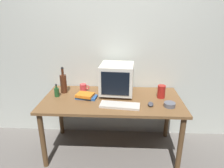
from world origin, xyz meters
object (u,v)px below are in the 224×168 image
object	(u,v)px
metal_canister	(161,92)
cd_spindle	(170,105)
bottle_tall	(63,83)
mug	(83,88)
computer_mouse	(151,104)
book_stack	(86,96)
crt_monitor	(117,79)
keyboard	(120,105)
bottle_short	(57,92)

from	to	relation	value
metal_canister	cd_spindle	bearing A→B (deg)	-77.74
bottle_tall	metal_canister	world-z (taller)	bottle_tall
mug	metal_canister	size ratio (longest dim) A/B	0.80
computer_mouse	book_stack	world-z (taller)	book_stack
crt_monitor	keyboard	size ratio (longest dim) A/B	0.98
keyboard	mug	xyz separation A→B (m)	(-0.46, 0.41, 0.03)
keyboard	computer_mouse	world-z (taller)	computer_mouse
computer_mouse	bottle_tall	world-z (taller)	bottle_tall
mug	cd_spindle	world-z (taller)	mug
mug	cd_spindle	bearing A→B (deg)	-21.34
computer_mouse	bottle_short	xyz separation A→B (m)	(-1.07, 0.19, 0.04)
keyboard	mug	world-z (taller)	mug
keyboard	cd_spindle	size ratio (longest dim) A/B	3.50
metal_canister	computer_mouse	bearing A→B (deg)	-123.97
computer_mouse	mug	distance (m)	0.88
crt_monitor	mug	xyz separation A→B (m)	(-0.42, 0.07, -0.15)
book_stack	bottle_tall	bearing A→B (deg)	151.59
keyboard	cd_spindle	world-z (taller)	cd_spindle
mug	book_stack	bearing A→B (deg)	-73.05
computer_mouse	metal_canister	distance (m)	0.27
keyboard	bottle_short	world-z (taller)	bottle_short
crt_monitor	book_stack	world-z (taller)	crt_monitor
mug	cd_spindle	distance (m)	1.06
book_stack	mug	size ratio (longest dim) A/B	2.10
bottle_short	metal_canister	bearing A→B (deg)	1.29
mug	crt_monitor	bearing A→B (deg)	-9.55
cd_spindle	mug	bearing A→B (deg)	158.66
keyboard	computer_mouse	xyz separation A→B (m)	(0.33, 0.03, 0.01)
computer_mouse	bottle_short	size ratio (longest dim) A/B	0.63
keyboard	computer_mouse	bearing A→B (deg)	12.57
computer_mouse	bottle_tall	distance (m)	1.08
keyboard	book_stack	xyz separation A→B (m)	(-0.40, 0.19, 0.02)
book_stack	metal_canister	world-z (taller)	metal_canister
computer_mouse	metal_canister	bearing A→B (deg)	63.75
crt_monitor	keyboard	world-z (taller)	crt_monitor
bottle_tall	book_stack	xyz separation A→B (m)	(0.30, -0.16, -0.10)
crt_monitor	bottle_short	distance (m)	0.73
keyboard	bottle_tall	size ratio (longest dim) A/B	1.28
book_stack	computer_mouse	bearing A→B (deg)	-11.97
book_stack	crt_monitor	bearing A→B (deg)	22.97
book_stack	metal_canister	size ratio (longest dim) A/B	1.68
keyboard	bottle_tall	distance (m)	0.78
book_stack	mug	bearing A→B (deg)	106.95
keyboard	metal_canister	world-z (taller)	metal_canister
crt_monitor	bottle_tall	world-z (taller)	crt_monitor
bottle_tall	cd_spindle	size ratio (longest dim) A/B	2.74
bottle_short	keyboard	bearing A→B (deg)	-16.74
crt_monitor	metal_canister	size ratio (longest dim) A/B	2.75
computer_mouse	bottle_tall	bearing A→B (deg)	170.61
keyboard	metal_canister	size ratio (longest dim) A/B	2.80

